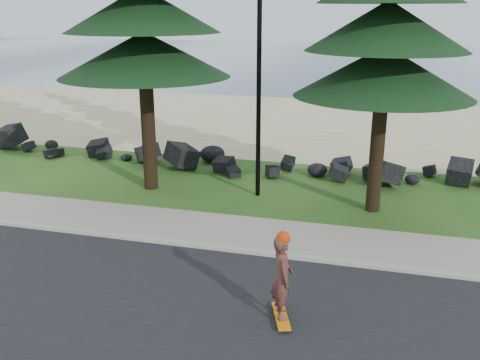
# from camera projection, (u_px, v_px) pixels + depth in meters

# --- Properties ---
(ground) EXTENTS (160.00, 160.00, 0.00)m
(ground) POSITION_uv_depth(u_px,v_px,m) (229.00, 235.00, 13.74)
(ground) COLOR #244A17
(ground) RESTS_ON ground
(road) EXTENTS (160.00, 7.00, 0.02)m
(road) POSITION_uv_depth(u_px,v_px,m) (159.00, 333.00, 9.60)
(road) COLOR black
(road) RESTS_ON ground
(kerb) EXTENTS (160.00, 0.20, 0.10)m
(kerb) POSITION_uv_depth(u_px,v_px,m) (219.00, 248.00, 12.90)
(kerb) COLOR #AAA799
(kerb) RESTS_ON ground
(sidewalk) EXTENTS (160.00, 2.00, 0.08)m
(sidewalk) POSITION_uv_depth(u_px,v_px,m) (231.00, 231.00, 13.91)
(sidewalk) COLOR gray
(sidewalk) RESTS_ON ground
(beach_sand) EXTENTS (160.00, 15.00, 0.01)m
(beach_sand) POSITION_uv_depth(u_px,v_px,m) (309.00, 123.00, 27.06)
(beach_sand) COLOR tan
(beach_sand) RESTS_ON ground
(ocean) EXTENTS (160.00, 58.00, 0.01)m
(ocean) POSITION_uv_depth(u_px,v_px,m) (354.00, 59.00, 60.58)
(ocean) COLOR #354B66
(ocean) RESTS_ON ground
(seawall_boulders) EXTENTS (60.00, 2.40, 1.10)m
(seawall_boulders) POSITION_uv_depth(u_px,v_px,m) (273.00, 173.00, 18.88)
(seawall_boulders) COLOR black
(seawall_boulders) RESTS_ON ground
(lamp_post) EXTENTS (0.25, 0.14, 8.14)m
(lamp_post) POSITION_uv_depth(u_px,v_px,m) (259.00, 60.00, 15.40)
(lamp_post) COLOR black
(lamp_post) RESTS_ON ground
(skateboarder) EXTENTS (0.55, 0.98, 1.79)m
(skateboarder) POSITION_uv_depth(u_px,v_px,m) (282.00, 277.00, 9.73)
(skateboarder) COLOR orange
(skateboarder) RESTS_ON ground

